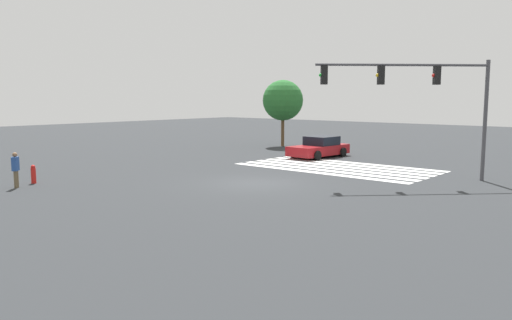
{
  "coord_description": "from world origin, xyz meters",
  "views": [
    {
      "loc": [
        -14.76,
        17.07,
        3.91
      ],
      "look_at": [
        0.0,
        0.0,
        1.08
      ],
      "focal_mm": 35.0,
      "sensor_mm": 36.0,
      "label": 1
    }
  ],
  "objects": [
    {
      "name": "ground_plane",
      "position": [
        0.0,
        0.0,
        0.0
      ],
      "size": [
        112.16,
        112.16,
        0.0
      ],
      "primitive_type": "plane",
      "color": "#2B2D30"
    },
    {
      "name": "fire_hydrant",
      "position": [
        7.75,
        6.66,
        0.43
      ],
      "size": [
        0.22,
        0.22,
        0.86
      ],
      "color": "red",
      "rests_on": "ground_plane"
    },
    {
      "name": "car_0",
      "position": [
        3.56,
        -10.53,
        0.62
      ],
      "size": [
        2.37,
        4.62,
        1.37
      ],
      "rotation": [
        0.0,
        0.0,
        1.51
      ],
      "color": "maroon",
      "rests_on": "ground_plane"
    },
    {
      "name": "pedestrian",
      "position": [
        7.18,
        7.69,
        0.86
      ],
      "size": [
        0.41,
        0.41,
        1.56
      ],
      "rotation": [
        0.0,
        0.0,
        -2.32
      ],
      "color": "brown",
      "rests_on": "ground_plane"
    },
    {
      "name": "tree_corner_c",
      "position": [
        10.02,
        -14.9,
        3.69
      ],
      "size": [
        3.26,
        3.26,
        5.34
      ],
      "color": "brown",
      "rests_on": "ground_plane"
    },
    {
      "name": "traffic_signal_mast",
      "position": [
        -5.48,
        -5.48,
        4.27
      ],
      "size": [
        5.84,
        5.84,
        5.64
      ],
      "rotation": [
        0.0,
        0.0,
        0.79
      ],
      "color": "#47474C",
      "rests_on": "ground_plane"
    },
    {
      "name": "crosswalk_markings",
      "position": [
        0.0,
        -6.99,
        0.0
      ],
      "size": [
        10.88,
        5.35,
        0.01
      ],
      "rotation": [
        0.0,
        0.0,
        1.57
      ],
      "color": "silver",
      "rests_on": "ground_plane"
    }
  ]
}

